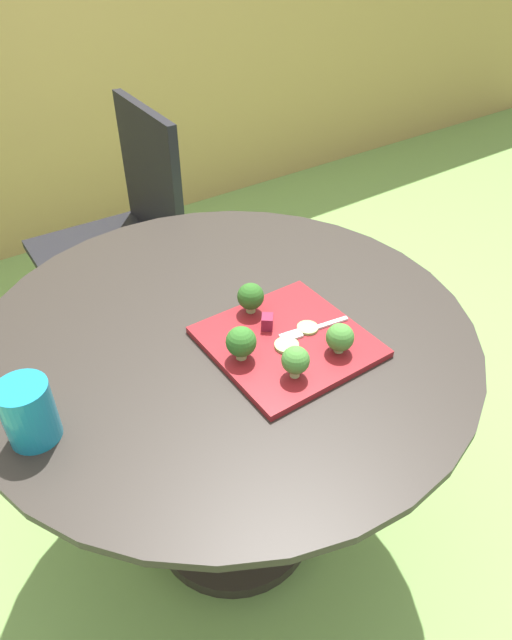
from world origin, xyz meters
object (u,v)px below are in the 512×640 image
at_px(patio_chair, 126,224).
at_px(salad_plate, 287,342).
at_px(drinking_glass, 30,415).
at_px(fork, 308,330).

relative_size(patio_chair, salad_plate, 3.05).
distance_m(patio_chair, drinking_glass, 1.12).
bearing_deg(salad_plate, fork, -6.02).
distance_m(patio_chair, fork, 1.02).
relative_size(salad_plate, fork, 1.91).
xyz_separation_m(salad_plate, fork, (0.05, -0.01, 0.01)).
bearing_deg(patio_chair, salad_plate, -94.13).
relative_size(patio_chair, drinking_glass, 7.98).
bearing_deg(salad_plate, patio_chair, 85.87).
bearing_deg(drinking_glass, patio_chair, 59.27).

